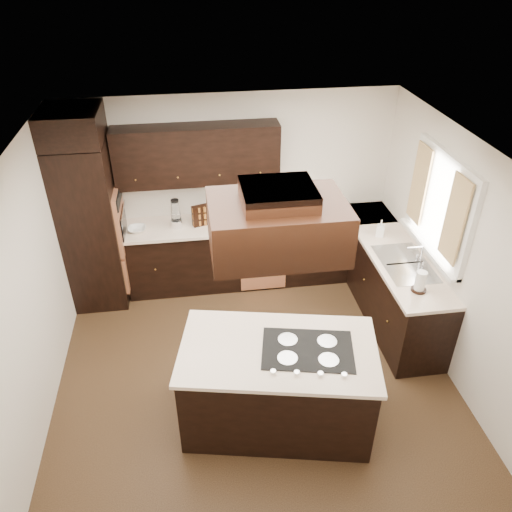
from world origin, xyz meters
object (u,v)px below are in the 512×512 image
(island, at_px, (277,386))
(spice_rack, at_px, (205,214))
(oven_column, at_px, (92,226))
(range_hood, at_px, (277,227))

(island, distance_m, spice_rack, 2.53)
(oven_column, distance_m, range_hood, 3.13)
(oven_column, distance_m, spice_rack, 1.39)
(oven_column, bearing_deg, island, -50.47)
(oven_column, relative_size, range_hood, 2.02)
(oven_column, xyz_separation_m, island, (1.91, -2.31, -0.62))
(island, distance_m, range_hood, 1.72)
(range_hood, bearing_deg, island, -60.46)
(island, relative_size, spice_rack, 5.26)
(oven_column, relative_size, spice_rack, 6.46)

